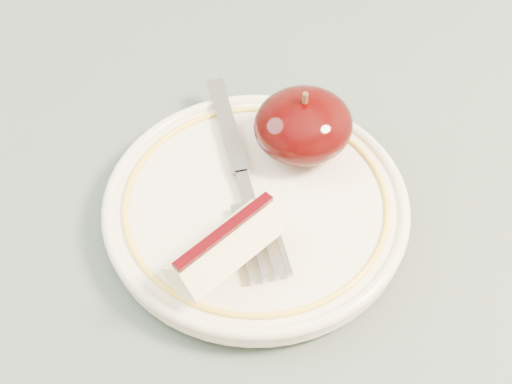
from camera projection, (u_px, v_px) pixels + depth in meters
name	position (u px, v px, depth m)	size (l,w,h in m)	color
table	(181.00, 371.00, 0.52)	(0.90, 0.90, 0.75)	brown
plate	(256.00, 205.00, 0.48)	(0.21, 0.21, 0.02)	beige
apple_half	(303.00, 125.00, 0.50)	(0.07, 0.07, 0.05)	black
apple_wedge	(225.00, 248.00, 0.44)	(0.08, 0.05, 0.04)	#FDF1BA
fork	(242.00, 174.00, 0.49)	(0.07, 0.18, 0.00)	gray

